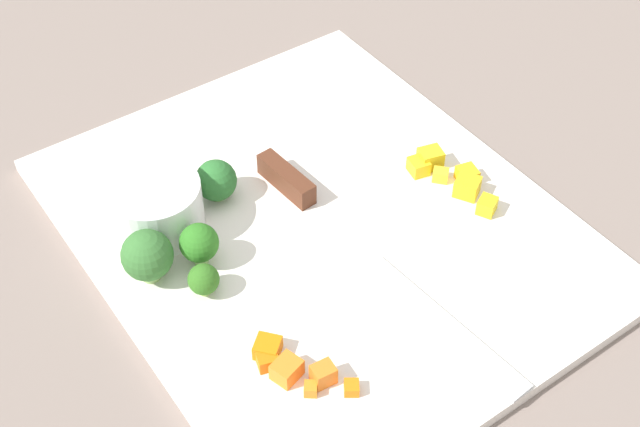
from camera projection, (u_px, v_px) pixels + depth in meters
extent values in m
plane|color=gray|center=(320.00, 231.00, 0.76)|extent=(4.00, 4.00, 0.00)
cube|color=white|center=(320.00, 226.00, 0.75)|extent=(0.46, 0.37, 0.01)
cylinder|color=white|center=(156.00, 206.00, 0.73)|extent=(0.08, 0.08, 0.05)
cube|color=silver|center=(442.00, 324.00, 0.67)|extent=(0.17, 0.03, 0.00)
cube|color=#572D1C|center=(283.00, 180.00, 0.77)|extent=(0.07, 0.02, 0.02)
cube|color=orange|center=(352.00, 388.00, 0.62)|extent=(0.02, 0.02, 0.01)
cube|color=orange|center=(311.00, 389.00, 0.62)|extent=(0.01, 0.01, 0.01)
cube|color=orange|center=(268.00, 348.00, 0.65)|extent=(0.03, 0.03, 0.01)
cube|color=orange|center=(268.00, 361.00, 0.64)|extent=(0.02, 0.02, 0.01)
cube|color=orange|center=(323.00, 374.00, 0.63)|extent=(0.02, 0.02, 0.02)
cube|color=orange|center=(287.00, 370.00, 0.63)|extent=(0.02, 0.02, 0.02)
cube|color=yellow|center=(441.00, 175.00, 0.78)|extent=(0.02, 0.02, 0.01)
cube|color=yellow|center=(467.00, 187.00, 0.77)|extent=(0.03, 0.03, 0.02)
cube|color=yellow|center=(433.00, 161.00, 0.79)|extent=(0.02, 0.02, 0.02)
cube|color=yellow|center=(467.00, 175.00, 0.78)|extent=(0.02, 0.02, 0.01)
cube|color=yellow|center=(415.00, 163.00, 0.79)|extent=(0.02, 0.02, 0.01)
cube|color=yellow|center=(487.00, 206.00, 0.75)|extent=(0.02, 0.02, 0.01)
cylinder|color=#8CAC62|center=(217.00, 193.00, 0.77)|extent=(0.01, 0.01, 0.01)
sphere|color=#2B6B2D|center=(216.00, 180.00, 0.75)|extent=(0.04, 0.04, 0.04)
cylinder|color=#92B669|center=(151.00, 271.00, 0.70)|extent=(0.01, 0.01, 0.02)
sphere|color=#366F31|center=(147.00, 255.00, 0.68)|extent=(0.04, 0.04, 0.04)
cylinder|color=#8CBD69|center=(201.00, 256.00, 0.71)|extent=(0.01, 0.01, 0.02)
sphere|color=#2E7521|center=(199.00, 243.00, 0.70)|extent=(0.03, 0.03, 0.03)
cylinder|color=#98BD5F|center=(205.00, 289.00, 0.69)|extent=(0.01, 0.01, 0.01)
sphere|color=#326C1F|center=(204.00, 279.00, 0.68)|extent=(0.03, 0.03, 0.03)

